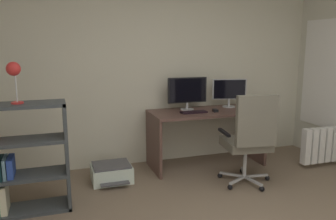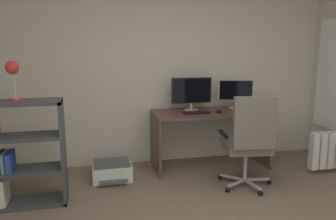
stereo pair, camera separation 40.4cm
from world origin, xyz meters
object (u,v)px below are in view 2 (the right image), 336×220
computer_mouse (219,111)px  office_chair (249,139)px  monitor_main (192,92)px  keyboard (196,113)px  desk_lamp (12,71)px  printer (112,171)px  monitor_secondary (236,91)px  desk (210,126)px  bookshelf (11,157)px

computer_mouse → office_chair: bearing=-71.9°
monitor_main → keyboard: bearing=-89.6°
monitor_main → desk_lamp: size_ratio=1.38×
printer → monitor_main: bearing=15.5°
monitor_main → keyboard: 0.33m
office_chair → printer: (-1.48, 0.64, -0.48)m
keyboard → office_chair: 0.84m
desk_lamp → monitor_secondary: bearing=16.4°
computer_mouse → monitor_secondary: bearing=47.2°
keyboard → computer_mouse: 0.30m
monitor_secondary → keyboard: monitor_secondary is taller
monitor_main → keyboard: (0.00, -0.22, -0.24)m
keyboard → desk_lamp: (-2.03, -0.56, 0.61)m
keyboard → computer_mouse: computer_mouse is taller
monitor_main → keyboard: monitor_main is taller
desk → desk_lamp: 2.48m
keyboard → bookshelf: (-2.11, -0.56, -0.25)m
computer_mouse → desk: bearing=134.0°
monitor_secondary → computer_mouse: (-0.33, -0.25, -0.22)m
monitor_secondary → keyboard: 0.70m
desk_lamp → printer: bearing=27.1°
monitor_secondary → desk: bearing=-161.0°
monitor_main → office_chair: (0.39, -0.95, -0.42)m
monitor_secondary → printer: bearing=-170.0°
monitor_main → computer_mouse: monitor_main is taller
monitor_main → computer_mouse: 0.45m
monitor_secondary → bookshelf: monitor_secondary is taller
monitor_main → desk_lamp: bearing=-158.9°
computer_mouse → desk_lamp: 2.46m
keyboard → desk_lamp: desk_lamp is taller
monitor_secondary → keyboard: (-0.63, -0.23, -0.22)m
desk → desk_lamp: desk_lamp is taller
office_chair → desk_lamp: size_ratio=2.81×
keyboard → computer_mouse: (0.30, -0.02, 0.01)m
desk_lamp → keyboard: bearing=15.3°
desk → office_chair: bearing=-78.4°
monitor_main → monitor_secondary: 0.63m
keyboard → office_chair: (0.39, -0.72, -0.17)m
monitor_secondary → computer_mouse: bearing=-143.3°
desk → bookshelf: bearing=-164.6°
monitor_main → monitor_secondary: size_ratio=1.13×
office_chair → computer_mouse: bearing=97.6°
bookshelf → printer: size_ratio=2.30×
bookshelf → keyboard: bearing=14.8°
monitor_main → bookshelf: 2.30m
keyboard → bookshelf: size_ratio=0.31×
desk → monitor_main: size_ratio=2.81×
computer_mouse → printer: 1.54m
computer_mouse → printer: computer_mouse is taller
desk → printer: size_ratio=3.21×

